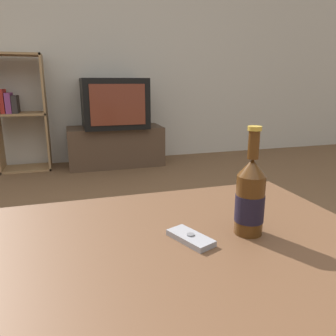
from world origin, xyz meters
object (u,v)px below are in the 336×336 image
Objects in this scene: television at (114,103)px; beer_bottle at (250,197)px; bookshelf at (18,111)px; cell_phone at (190,238)px; tv_stand at (116,146)px.

television is 2.72m from beer_bottle.
bookshelf reaches higher than beer_bottle.
cell_phone is (0.71, -2.80, -0.08)m from bookshelf.
beer_bottle is 2.04× the size of cell_phone.
television reaches higher than tv_stand.
beer_bottle is (0.86, -2.80, 0.00)m from bookshelf.
bookshelf is 2.89m from cell_phone.
bookshelf is 8.50× the size of cell_phone.
cell_phone is at bearing -94.26° from tv_stand.
bookshelf is at bearing 81.91° from cell_phone.
cell_phone is (-0.20, -2.72, 0.30)m from tv_stand.
bookshelf reaches higher than tv_stand.
bookshelf is at bearing 107.00° from beer_bottle.
beer_bottle reaches higher than tv_stand.
tv_stand is 0.99m from bookshelf.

